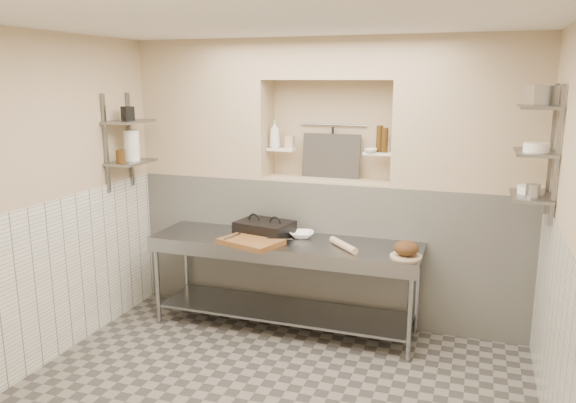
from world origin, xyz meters
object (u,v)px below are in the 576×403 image
at_px(mixing_bowl, 302,235).
at_px(bread_loaf, 406,248).
at_px(jug_left, 132,145).
at_px(rolling_pin, 343,245).
at_px(bottle_soap, 275,134).
at_px(bowl_alcove, 371,151).
at_px(panini_press, 265,228).
at_px(prep_table, 284,266).
at_px(cutting_board, 251,242).

height_order(mixing_bowl, bread_loaf, bread_loaf).
bearing_deg(jug_left, rolling_pin, 1.06).
xyz_separation_m(bread_loaf, jug_left, (-2.73, 0.03, 0.78)).
relative_size(mixing_bowl, bottle_soap, 0.84).
height_order(bowl_alcove, jug_left, jug_left).
xyz_separation_m(mixing_bowl, jug_left, (-1.69, -0.27, 0.83)).
bearing_deg(panini_press, prep_table, -13.24).
distance_m(prep_table, rolling_pin, 0.67).
bearing_deg(rolling_pin, bottle_soap, 145.00).
bearing_deg(panini_press, jug_left, -159.32).
bearing_deg(bread_loaf, bowl_alcove, 125.13).
distance_m(cutting_board, jug_left, 1.56).
xyz_separation_m(rolling_pin, bread_loaf, (0.57, -0.07, 0.05)).
distance_m(prep_table, bread_loaf, 1.23).
height_order(prep_table, mixing_bowl, mixing_bowl).
relative_size(panini_press, bowl_alcove, 4.64).
distance_m(panini_press, bowl_alcove, 1.28).
bearing_deg(cutting_board, jug_left, 175.44).
bearing_deg(rolling_pin, panini_press, 168.03).
bearing_deg(bread_loaf, prep_table, 173.16).
xyz_separation_m(panini_press, bread_loaf, (1.41, -0.25, 0.01)).
distance_m(cutting_board, mixing_bowl, 0.53).
bearing_deg(bottle_soap, bread_loaf, -25.41).
xyz_separation_m(panini_press, rolling_pin, (0.84, -0.18, -0.04)).
bearing_deg(bowl_alcove, panini_press, -157.28).
distance_m(bowl_alcove, jug_left, 2.36).
distance_m(cutting_board, bowl_alcove, 1.45).
relative_size(prep_table, bread_loaf, 12.08).
bearing_deg(panini_press, bowl_alcove, 34.07).
height_order(panini_press, bread_loaf, bread_loaf).
height_order(bottle_soap, jug_left, bottle_soap).
bearing_deg(jug_left, panini_press, 9.33).
relative_size(panini_press, cutting_board, 1.08).
xyz_separation_m(cutting_board, bread_loaf, (1.42, 0.07, 0.06)).
xyz_separation_m(prep_table, bread_loaf, (1.17, -0.14, 0.34)).
bearing_deg(bottle_soap, rolling_pin, -35.00).
distance_m(cutting_board, bread_loaf, 1.42).
bearing_deg(panini_press, bread_loaf, 1.32).
bearing_deg(rolling_pin, bowl_alcove, 78.61).
bearing_deg(mixing_bowl, panini_press, -172.58).
height_order(rolling_pin, jug_left, jug_left).
relative_size(cutting_board, jug_left, 1.80).
height_order(cutting_board, bread_loaf, bread_loaf).
relative_size(bowl_alcove, jug_left, 0.42).
distance_m(prep_table, panini_press, 0.42).
bearing_deg(prep_table, mixing_bowl, 50.04).
distance_m(bottle_soap, bowl_alcove, 1.01).
distance_m(prep_table, cutting_board, 0.43).
xyz_separation_m(bread_loaf, bowl_alcove, (-0.46, 0.65, 0.75)).
bearing_deg(cutting_board, prep_table, 40.64).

